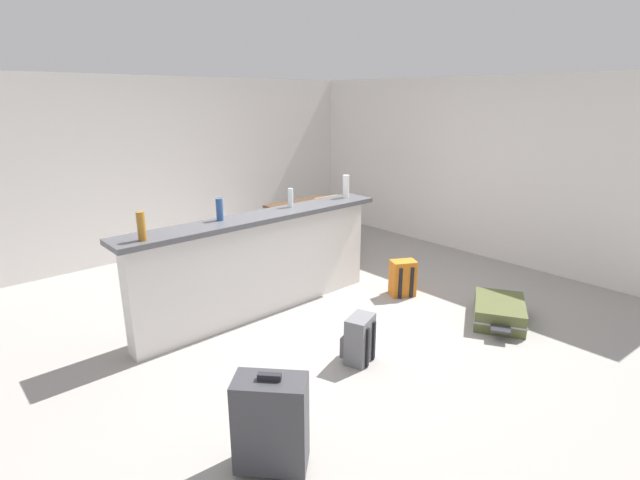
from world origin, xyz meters
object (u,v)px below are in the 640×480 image
(suitcase_upright_charcoal, at_px, (271,423))
(suitcase_flat_olive, at_px, (499,312))
(backpack_grey, at_px, (359,340))
(bottle_amber, at_px, (141,226))
(bottle_clear, at_px, (291,198))
(dining_table, at_px, (310,210))
(dining_chair_near_partition, at_px, (331,228))
(bottle_white, at_px, (346,186))
(bottle_blue, at_px, (220,209))
(backpack_orange, at_px, (402,278))

(suitcase_upright_charcoal, bearing_deg, suitcase_flat_olive, 1.38)
(backpack_grey, bearing_deg, bottle_amber, 135.35)
(bottle_amber, distance_m, suitcase_upright_charcoal, 1.99)
(bottle_clear, xyz_separation_m, dining_table, (1.23, 1.11, -0.53))
(dining_chair_near_partition, distance_m, suitcase_upright_charcoal, 3.81)
(suitcase_flat_olive, xyz_separation_m, backpack_grey, (-1.62, 0.44, 0.09))
(bottle_white, height_order, suitcase_flat_olive, bottle_white)
(bottle_amber, xyz_separation_m, backpack_grey, (1.29, -1.27, -1.00))
(bottle_blue, xyz_separation_m, suitcase_upright_charcoal, (-0.84, -1.94, -0.85))
(bottle_amber, height_order, suitcase_flat_olive, bottle_amber)
(bottle_white, bearing_deg, bottle_blue, 178.46)
(backpack_grey, height_order, suitcase_upright_charcoal, suitcase_upright_charcoal)
(bottle_amber, height_order, bottle_white, bottle_white)
(bottle_blue, bearing_deg, dining_table, 27.85)
(dining_table, distance_m, backpack_orange, 1.94)
(bottle_amber, bearing_deg, backpack_grey, -44.65)
(backpack_orange, xyz_separation_m, suitcase_upright_charcoal, (-2.73, -1.17, 0.13))
(suitcase_upright_charcoal, bearing_deg, bottle_white, 37.08)
(bottle_white, relative_size, dining_table, 0.24)
(dining_table, bearing_deg, dining_chair_near_partition, -99.14)
(bottle_amber, xyz_separation_m, bottle_blue, (0.82, 0.15, -0.01))
(dining_table, xyz_separation_m, backpack_grey, (-1.63, -2.54, -0.44))
(dining_chair_near_partition, relative_size, backpack_orange, 2.21)
(backpack_orange, bearing_deg, bottle_blue, 157.86)
(suitcase_upright_charcoal, bearing_deg, bottle_clear, 48.56)
(suitcase_flat_olive, bearing_deg, backpack_grey, 164.73)
(bottle_amber, distance_m, dining_chair_near_partition, 3.01)
(bottle_clear, relative_size, backpack_orange, 0.48)
(bottle_clear, bearing_deg, suitcase_flat_olive, -56.81)
(bottle_amber, height_order, suitcase_upright_charcoal, bottle_amber)
(bottle_clear, relative_size, suitcase_flat_olive, 0.23)
(bottle_clear, bearing_deg, dining_chair_near_partition, 26.71)
(bottle_white, height_order, dining_table, bottle_white)
(bottle_blue, height_order, bottle_white, bottle_white)
(bottle_white, bearing_deg, suitcase_flat_olive, -76.98)
(bottle_amber, height_order, dining_chair_near_partition, bottle_amber)
(bottle_amber, distance_m, bottle_clear, 1.69)
(dining_table, distance_m, dining_chair_near_partition, 0.56)
(bottle_white, height_order, backpack_orange, bottle_white)
(dining_table, distance_m, suitcase_flat_olive, 3.03)
(dining_table, relative_size, suitcase_upright_charcoal, 1.64)
(bottle_blue, relative_size, dining_table, 0.20)
(suitcase_upright_charcoal, bearing_deg, backpack_orange, 23.20)
(bottle_amber, xyz_separation_m, suitcase_upright_charcoal, (-0.02, -1.79, -0.87))
(dining_table, height_order, suitcase_flat_olive, dining_table)
(dining_table, relative_size, backpack_grey, 2.62)
(suitcase_flat_olive, bearing_deg, suitcase_upright_charcoal, -178.62)
(dining_chair_near_partition, bearing_deg, backpack_grey, -127.67)
(bottle_white, xyz_separation_m, backpack_grey, (-1.20, -1.38, -1.01))
(bottle_white, distance_m, suitcase_flat_olive, 2.17)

